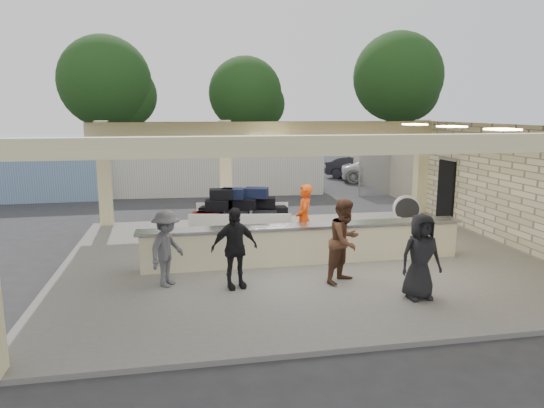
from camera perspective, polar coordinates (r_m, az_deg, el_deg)
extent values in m
plane|color=#29292C|center=(12.83, 3.29, -6.63)|extent=(120.00, 120.00, 0.00)
cube|color=#65625E|center=(12.81, 3.29, -6.41)|extent=(12.00, 10.00, 0.10)
cube|color=beige|center=(12.24, 3.47, 9.20)|extent=(12.00, 10.00, 0.02)
cube|color=beige|center=(15.02, 26.21, 1.70)|extent=(0.02, 10.00, 3.50)
cube|color=black|center=(17.71, 19.77, 1.45)|extent=(0.10, 0.95, 2.10)
cube|color=beige|center=(16.90, -0.47, 8.66)|extent=(12.00, 0.50, 0.60)
cube|color=beige|center=(7.63, 12.33, 6.85)|extent=(12.00, 0.30, 0.30)
cube|color=beige|center=(16.94, -19.14, 3.31)|extent=(0.40, 0.40, 3.50)
cube|color=beige|center=(16.81, -5.51, 3.81)|extent=(0.40, 0.40, 3.50)
cube|color=beige|center=(18.94, 17.10, 4.17)|extent=(0.40, 0.40, 3.50)
cube|color=white|center=(16.66, -0.32, 7.52)|extent=(1.30, 0.12, 0.06)
cube|color=#FFEABF|center=(14.99, 16.46, 8.97)|extent=(0.55, 0.55, 0.04)
cube|color=#FFEABF|center=(13.23, 20.39, 8.54)|extent=(0.55, 0.55, 0.04)
cube|color=#FFEABF|center=(11.56, 25.48, 7.93)|extent=(0.55, 0.55, 0.04)
cube|color=beige|center=(12.20, 3.88, -4.86)|extent=(8.00, 0.50, 0.90)
cube|color=#B7B7BC|center=(12.08, 3.91, -2.57)|extent=(8.20, 0.58, 0.06)
cube|color=silver|center=(13.86, -3.64, -2.04)|extent=(2.99, 2.08, 0.13)
cylinder|color=black|center=(13.47, -8.43, -4.45)|extent=(0.20, 0.46, 0.44)
cylinder|color=black|center=(14.64, -7.85, -3.20)|extent=(0.20, 0.46, 0.44)
cylinder|color=black|center=(13.37, 1.03, -4.44)|extent=(0.20, 0.46, 0.44)
cylinder|color=black|center=(14.55, 0.83, -3.18)|extent=(0.20, 0.46, 0.44)
cube|color=silver|center=(14.62, -3.52, -0.47)|extent=(2.73, 0.50, 0.33)
cube|color=silver|center=(13.00, -3.80, -1.90)|extent=(2.73, 0.50, 0.33)
cube|color=black|center=(13.55, -7.44, -1.49)|extent=(0.70, 0.52, 0.29)
cube|color=black|center=(13.49, -4.17, -1.48)|extent=(0.70, 0.52, 0.29)
cube|color=black|center=(13.48, -0.89, -1.47)|extent=(0.70, 0.52, 0.29)
cube|color=black|center=(14.20, -7.16, -0.92)|extent=(0.70, 0.52, 0.29)
cube|color=black|center=(14.14, -4.04, -0.91)|extent=(0.70, 0.52, 0.29)
cube|color=black|center=(14.12, -0.91, -0.90)|extent=(0.70, 0.52, 0.29)
cube|color=black|center=(13.58, -6.50, -0.16)|extent=(0.70, 0.52, 0.29)
cube|color=black|center=(13.75, -3.20, 0.03)|extent=(0.70, 0.52, 0.29)
cube|color=black|center=(13.96, -0.91, 0.21)|extent=(0.70, 0.52, 0.29)
cube|color=black|center=(14.10, -5.40, 0.27)|extent=(0.70, 0.52, 0.29)
cube|color=black|center=(13.71, -4.60, 1.25)|extent=(0.70, 0.52, 0.29)
cube|color=black|center=(13.80, -1.83, 1.34)|extent=(0.70, 0.52, 0.29)
cube|color=#590F0C|center=(13.46, -7.96, -1.59)|extent=(0.70, 0.52, 0.29)
cube|color=black|center=(14.13, 0.43, -0.89)|extent=(0.70, 0.52, 0.29)
cube|color=black|center=(14.19, -3.59, 0.36)|extent=(0.70, 0.52, 0.29)
cube|color=black|center=(13.63, -6.02, 1.16)|extent=(0.70, 0.52, 0.29)
cylinder|color=silver|center=(16.85, 15.55, -0.53)|extent=(0.93, 0.54, 0.88)
cylinder|color=black|center=(16.85, 15.55, -0.53)|extent=(0.85, 0.55, 0.78)
cube|color=silver|center=(16.81, 14.58, -1.88)|extent=(0.06, 0.49, 0.29)
cube|color=silver|center=(17.06, 16.37, -1.78)|extent=(0.06, 0.49, 0.29)
imported|color=#DF410B|center=(12.88, 3.79, -1.81)|extent=(0.53, 0.75, 1.86)
imported|color=brown|center=(10.84, 8.58, -4.29)|extent=(0.97, 0.88, 1.88)
imported|color=black|center=(10.40, -4.45, -5.18)|extent=(1.09, 0.61, 1.77)
imported|color=#4E4E53|center=(10.73, -12.24, -5.13)|extent=(0.89, 1.12, 1.68)
imported|color=black|center=(10.24, 17.08, -5.92)|extent=(0.87, 0.38, 1.76)
imported|color=silver|center=(27.29, 13.06, 3.84)|extent=(4.97, 3.68, 1.28)
imported|color=silver|center=(30.46, 20.89, 4.10)|extent=(4.27, 3.23, 1.28)
imported|color=black|center=(28.25, 10.38, 4.18)|extent=(3.75, 3.71, 1.30)
cube|color=silver|center=(23.22, -8.84, 4.35)|extent=(11.83, 3.00, 2.54)
cylinder|color=gray|center=(22.52, 10.25, 3.42)|extent=(0.06, 0.06, 2.00)
cylinder|color=gray|center=(23.30, 14.87, 3.47)|extent=(0.06, 0.06, 2.00)
cylinder|color=gray|center=(24.22, 19.16, 3.51)|extent=(0.06, 0.06, 2.00)
cylinder|color=gray|center=(25.27, 23.11, 3.52)|extent=(0.06, 0.06, 2.00)
cylinder|color=gray|center=(26.42, 26.74, 3.51)|extent=(0.06, 0.06, 2.00)
cube|color=gray|center=(25.27, 23.11, 3.52)|extent=(12.00, 0.02, 2.00)
cylinder|color=gray|center=(25.17, 23.28, 5.77)|extent=(12.00, 0.05, 0.05)
cylinder|color=#382619|center=(36.26, -18.71, 7.77)|extent=(0.70, 0.70, 4.50)
sphere|color=black|center=(36.28, -19.06, 13.45)|extent=(6.30, 6.30, 6.30)
sphere|color=black|center=(36.69, -16.94, 12.13)|extent=(4.50, 4.50, 4.50)
cylinder|color=#382619|center=(38.24, -3.11, 8.08)|extent=(0.70, 0.70, 4.00)
sphere|color=black|center=(38.22, -3.16, 12.88)|extent=(5.60, 5.60, 5.60)
sphere|color=black|center=(38.96, -1.48, 11.67)|extent=(4.00, 4.00, 4.00)
cylinder|color=#382619|center=(40.61, 14.31, 8.63)|extent=(0.70, 0.70, 5.00)
sphere|color=black|center=(40.67, 14.58, 14.27)|extent=(7.00, 7.00, 7.00)
sphere|color=black|center=(41.67, 15.69, 12.74)|extent=(5.00, 5.00, 5.00)
cube|color=#B1A58C|center=(25.27, 19.12, 5.16)|extent=(6.00, 8.00, 3.20)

